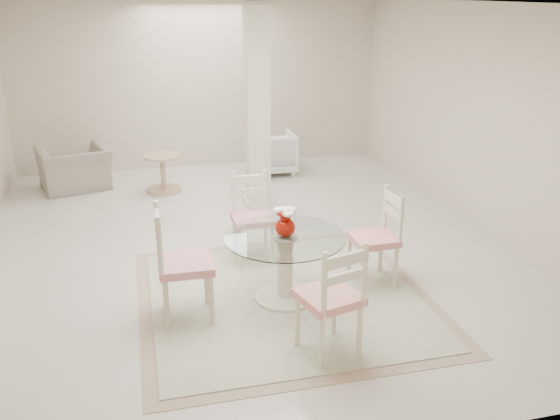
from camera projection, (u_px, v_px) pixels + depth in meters
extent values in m
plane|color=beige|center=(240.00, 244.00, 7.00)|extent=(7.00, 7.00, 0.00)
cube|color=beige|center=(200.00, 85.00, 9.72)|extent=(6.00, 0.02, 2.70)
cube|color=beige|center=(344.00, 267.00, 3.35)|extent=(6.00, 0.02, 2.70)
cube|color=beige|center=(480.00, 119.00, 7.21)|extent=(0.02, 7.00, 2.70)
cube|color=white|center=(233.00, 2.00, 6.06)|extent=(6.00, 7.00, 0.02)
cube|color=beige|center=(257.00, 108.00, 7.83)|extent=(0.30, 0.30, 2.70)
cube|color=tan|center=(285.00, 298.00, 5.76)|extent=(2.78, 2.78, 0.01)
cube|color=beige|center=(285.00, 298.00, 5.75)|extent=(2.54, 2.54, 0.01)
cylinder|color=#F5EBCA|center=(285.00, 297.00, 5.75)|extent=(0.60, 0.60, 0.04)
cylinder|color=#F5EBCA|center=(285.00, 267.00, 5.64)|extent=(0.15, 0.15, 0.61)
cylinder|color=#F5EBCA|center=(285.00, 239.00, 5.54)|extent=(0.25, 0.25, 0.02)
cylinder|color=white|center=(285.00, 237.00, 5.53)|extent=(1.14, 1.14, 0.01)
ellipsoid|color=#A10F04|center=(285.00, 227.00, 5.50)|extent=(0.19, 0.19, 0.18)
cylinder|color=#A10F04|center=(285.00, 216.00, 5.46)|extent=(0.10, 0.10, 0.05)
cylinder|color=#A10F04|center=(285.00, 213.00, 5.45)|extent=(0.17, 0.17, 0.02)
ellipsoid|color=white|center=(285.00, 210.00, 5.44)|extent=(0.11, 0.11, 0.05)
ellipsoid|color=white|center=(291.00, 210.00, 5.47)|extent=(0.11, 0.11, 0.05)
ellipsoid|color=white|center=(279.00, 210.00, 5.46)|extent=(0.11, 0.11, 0.05)
ellipsoid|color=white|center=(288.00, 214.00, 5.39)|extent=(0.11, 0.11, 0.05)
cylinder|color=beige|center=(349.00, 257.00, 6.12)|extent=(0.04, 0.04, 0.45)
cylinder|color=beige|center=(363.00, 272.00, 5.80)|extent=(0.04, 0.04, 0.45)
cylinder|color=beige|center=(381.00, 253.00, 6.21)|extent=(0.04, 0.04, 0.45)
cylinder|color=beige|center=(396.00, 268.00, 5.89)|extent=(0.04, 0.04, 0.45)
cube|color=red|center=(373.00, 239.00, 5.91)|extent=(0.45, 0.45, 0.07)
cube|color=beige|center=(393.00, 206.00, 5.85)|extent=(0.06, 0.39, 0.53)
cylinder|color=#F2E4C7|center=(240.00, 249.00, 6.31)|extent=(0.04, 0.04, 0.45)
cylinder|color=#F2E4C7|center=(272.00, 246.00, 6.38)|extent=(0.04, 0.04, 0.45)
cylinder|color=#F2E4C7|center=(235.00, 237.00, 6.63)|extent=(0.04, 0.04, 0.45)
cylinder|color=#F2E4C7|center=(266.00, 234.00, 6.71)|extent=(0.04, 0.04, 0.45)
cube|color=#B61326|center=(253.00, 219.00, 6.42)|extent=(0.44, 0.44, 0.07)
cube|color=#F2E4C7|center=(249.00, 185.00, 6.48)|extent=(0.39, 0.05, 0.53)
cylinder|color=beige|center=(212.00, 301.00, 5.21)|extent=(0.05, 0.05, 0.50)
cylinder|color=beige|center=(207.00, 281.00, 5.57)|extent=(0.05, 0.05, 0.50)
cylinder|color=beige|center=(167.00, 306.00, 5.13)|extent=(0.05, 0.05, 0.50)
cylinder|color=beige|center=(165.00, 286.00, 5.49)|extent=(0.05, 0.05, 0.50)
cube|color=#B11223|center=(186.00, 264.00, 5.25)|extent=(0.48, 0.48, 0.08)
cube|color=beige|center=(158.00, 229.00, 5.08)|extent=(0.05, 0.43, 0.58)
cylinder|color=#F3ECC8|center=(334.00, 311.00, 5.08)|extent=(0.04, 0.04, 0.47)
cylinder|color=#F3ECC8|center=(297.00, 322.00, 4.91)|extent=(0.04, 0.04, 0.47)
cylinder|color=#F3ECC8|center=(360.00, 331.00, 4.78)|extent=(0.04, 0.04, 0.47)
cylinder|color=#F3ECC8|center=(321.00, 343.00, 4.61)|extent=(0.04, 0.04, 0.47)
cube|color=red|center=(329.00, 297.00, 4.75)|extent=(0.55, 0.55, 0.07)
cube|color=#F3ECC8|center=(345.00, 268.00, 4.47)|extent=(0.41, 0.15, 0.55)
imported|color=gray|center=(75.00, 169.00, 8.83)|extent=(1.18, 1.09, 0.64)
imported|color=white|center=(272.00, 153.00, 9.63)|extent=(0.72, 0.74, 0.67)
cylinder|color=tan|center=(164.00, 190.00, 8.84)|extent=(0.51, 0.51, 0.04)
cylinder|color=tan|center=(163.00, 173.00, 8.75)|extent=(0.07, 0.07, 0.49)
cylinder|color=tan|center=(162.00, 156.00, 8.66)|extent=(0.53, 0.53, 0.03)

